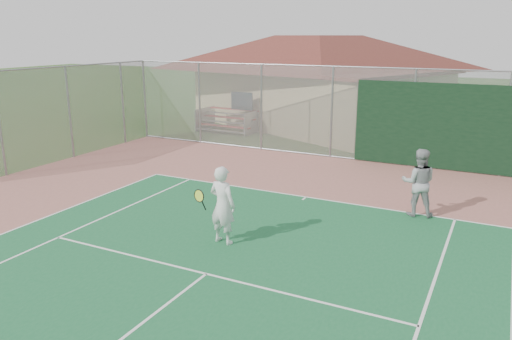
{
  "coord_description": "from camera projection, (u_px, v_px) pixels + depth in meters",
  "views": [
    {
      "loc": [
        4.98,
        -1.24,
        4.64
      ],
      "look_at": [
        -0.49,
        9.56,
        1.35
      ],
      "focal_mm": 35.0,
      "sensor_mm": 36.0,
      "label": 1
    }
  ],
  "objects": [
    {
      "name": "clubhouse",
      "position": [
        317.0,
        71.0,
        26.1
      ],
      "size": [
        14.98,
        12.74,
        5.48
      ],
      "rotation": [
        0.0,
        0.0,
        -0.4
      ],
      "color": "tan",
      "rests_on": "ground"
    },
    {
      "name": "bleachers",
      "position": [
        228.0,
        120.0,
        24.64
      ],
      "size": [
        2.95,
        1.83,
        1.08
      ],
      "rotation": [
        0.0,
        0.0,
        -0.03
      ],
      "color": "#B7362A",
      "rests_on": "ground"
    },
    {
      "name": "player_white_front",
      "position": [
        222.0,
        206.0,
        11.26
      ],
      "size": [
        0.94,
        0.62,
        1.81
      ],
      "rotation": [
        0.0,
        0.0,
        3.02
      ],
      "color": "silver",
      "rests_on": "ground"
    },
    {
      "name": "side_fence_left",
      "position": [
        69.0,
        113.0,
        19.12
      ],
      "size": [
        0.08,
        9.0,
        3.5
      ],
      "color": "gray",
      "rests_on": "ground"
    },
    {
      "name": "back_fence",
      "position": [
        415.0,
        121.0,
        17.72
      ],
      "size": [
        20.08,
        0.11,
        3.53
      ],
      "color": "gray",
      "rests_on": "ground"
    },
    {
      "name": "player_grey_back",
      "position": [
        418.0,
        183.0,
        13.0
      ],
      "size": [
        1.0,
        0.85,
        1.8
      ],
      "rotation": [
        0.0,
        0.0,
        3.35
      ],
      "color": "#96989A",
      "rests_on": "ground"
    }
  ]
}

